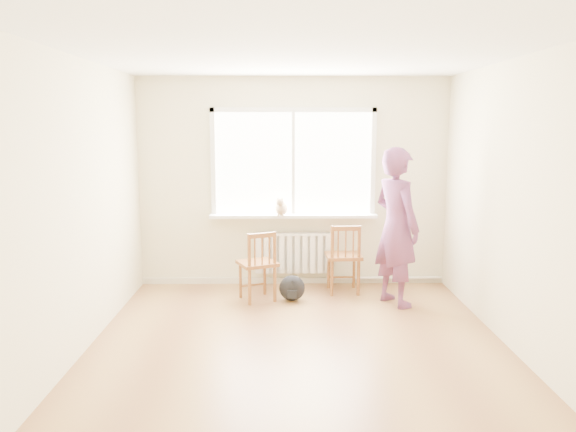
{
  "coord_description": "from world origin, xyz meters",
  "views": [
    {
      "loc": [
        -0.17,
        -5.02,
        2.09
      ],
      "look_at": [
        -0.08,
        1.2,
        1.08
      ],
      "focal_mm": 35.0,
      "sensor_mm": 36.0,
      "label": 1
    }
  ],
  "objects_px": {
    "backpack": "(292,288)",
    "chair_left": "(259,266)",
    "cat": "(281,207)",
    "person": "(396,227)",
    "chair_right": "(344,258)"
  },
  "relations": [
    {
      "from": "chair_left",
      "to": "cat",
      "type": "distance_m",
      "value": 0.88
    },
    {
      "from": "cat",
      "to": "person",
      "type": "bearing_deg",
      "value": -19.37
    },
    {
      "from": "chair_left",
      "to": "chair_right",
      "type": "xyz_separation_m",
      "value": [
        1.05,
        0.3,
        0.01
      ]
    },
    {
      "from": "chair_left",
      "to": "cat",
      "type": "xyz_separation_m",
      "value": [
        0.27,
        0.56,
        0.62
      ]
    },
    {
      "from": "chair_right",
      "to": "backpack",
      "type": "relative_size",
      "value": 2.83
    },
    {
      "from": "chair_left",
      "to": "backpack",
      "type": "xyz_separation_m",
      "value": [
        0.4,
        -0.0,
        -0.27
      ]
    },
    {
      "from": "person",
      "to": "backpack",
      "type": "xyz_separation_m",
      "value": [
        -1.21,
        0.13,
        -0.77
      ]
    },
    {
      "from": "backpack",
      "to": "chair_left",
      "type": "bearing_deg",
      "value": 179.53
    },
    {
      "from": "person",
      "to": "backpack",
      "type": "bearing_deg",
      "value": 54.87
    },
    {
      "from": "chair_left",
      "to": "cat",
      "type": "height_order",
      "value": "cat"
    },
    {
      "from": "backpack",
      "to": "cat",
      "type": "bearing_deg",
      "value": 102.58
    },
    {
      "from": "chair_left",
      "to": "backpack",
      "type": "height_order",
      "value": "chair_left"
    },
    {
      "from": "backpack",
      "to": "person",
      "type": "bearing_deg",
      "value": -6.26
    },
    {
      "from": "chair_right",
      "to": "chair_left",
      "type": "bearing_deg",
      "value": 13.96
    },
    {
      "from": "chair_left",
      "to": "chair_right",
      "type": "bearing_deg",
      "value": 172.57
    }
  ]
}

